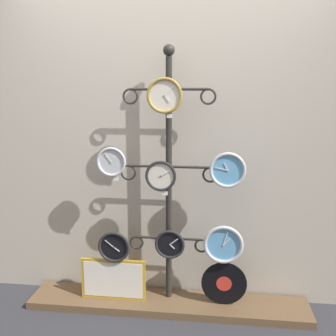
{
  "coord_description": "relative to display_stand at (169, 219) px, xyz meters",
  "views": [
    {
      "loc": [
        0.35,
        -2.46,
        1.72
      ],
      "look_at": [
        0.0,
        0.36,
        1.13
      ],
      "focal_mm": 42.0,
      "sensor_mm": 36.0,
      "label": 1
    }
  ],
  "objects": [
    {
      "name": "clock_bottom_right",
      "position": [
        0.42,
        -0.1,
        -0.14
      ],
      "size": [
        0.3,
        0.04,
        0.3
      ],
      "color": "#60A8DB"
    },
    {
      "name": "picture_frame",
      "position": [
        -0.43,
        -0.1,
        -0.48
      ],
      "size": [
        0.52,
        0.02,
        0.33
      ],
      "color": "gold",
      "rests_on": "low_shelf"
    },
    {
      "name": "clock_middle_left",
      "position": [
        -0.42,
        -0.09,
        0.46
      ],
      "size": [
        0.22,
        0.04,
        0.22
      ],
      "color": "silver"
    },
    {
      "name": "clock_bottom_center",
      "position": [
        0.02,
        -0.09,
        -0.17
      ],
      "size": [
        0.23,
        0.04,
        0.23
      ],
      "color": "black"
    },
    {
      "name": "price_tag_lower",
      "position": [
        -0.01,
        -0.11,
        0.24
      ],
      "size": [
        0.04,
        0.0,
        0.03
      ],
      "color": "white"
    },
    {
      "name": "clock_middle_center",
      "position": [
        -0.05,
        -0.11,
        0.37
      ],
      "size": [
        0.23,
        0.04,
        0.23
      ],
      "color": "silver"
    },
    {
      "name": "ground_plane",
      "position": [
        0.0,
        -0.41,
        -0.71
      ],
      "size": [
        12.0,
        12.0,
        0.0
      ],
      "primitive_type": "plane",
      "color": "#333338"
    },
    {
      "name": "price_tag_mid",
      "position": [
        -0.39,
        -0.09,
        0.33
      ],
      "size": [
        0.04,
        0.0,
        0.03
      ],
      "color": "white"
    },
    {
      "name": "display_stand",
      "position": [
        0.0,
        0.0,
        0.0
      ],
      "size": [
        0.75,
        0.44,
        2.01
      ],
      "color": "#282623",
      "rests_on": "ground_plane"
    },
    {
      "name": "low_shelf",
      "position": [
        0.0,
        -0.06,
        -0.68
      ],
      "size": [
        2.2,
        0.36,
        0.06
      ],
      "color": "brown",
      "rests_on": "ground_plane"
    },
    {
      "name": "price_tag_upper",
      "position": [
        0.02,
        -0.1,
        0.81
      ],
      "size": [
        0.04,
        0.0,
        0.03
      ],
      "color": "white"
    },
    {
      "name": "clock_middle_right",
      "position": [
        0.44,
        -0.08,
        0.42
      ],
      "size": [
        0.26,
        0.04,
        0.26
      ],
      "color": "#60A8DB"
    },
    {
      "name": "vinyl_record",
      "position": [
        0.44,
        -0.07,
        -0.48
      ],
      "size": [
        0.35,
        0.01,
        0.35
      ],
      "color": "black",
      "rests_on": "low_shelf"
    },
    {
      "name": "clock_bottom_left",
      "position": [
        -0.41,
        -0.11,
        -0.2
      ],
      "size": [
        0.25,
        0.04,
        0.25
      ],
      "color": "black"
    },
    {
      "name": "shop_wall",
      "position": [
        0.0,
        0.16,
        0.69
      ],
      "size": [
        4.4,
        0.04,
        2.8
      ],
      "color": "#BCB2A3",
      "rests_on": "ground_plane"
    },
    {
      "name": "clock_top_center",
      "position": [
        -0.02,
        -0.1,
        0.95
      ],
      "size": [
        0.25,
        0.04,
        0.25
      ],
      "color": "silver"
    }
  ]
}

